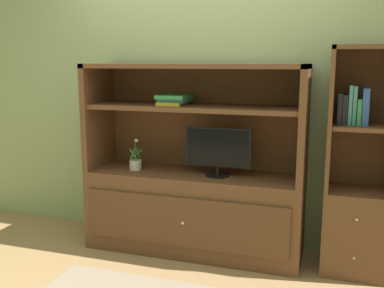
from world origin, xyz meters
TOP-DOWN VIEW (x-y plane):
  - ground_plane at (0.00, 0.00)m, footprint 8.00×8.00m
  - painted_rear_wall at (0.00, 0.75)m, footprint 6.00×0.10m
  - media_console at (0.00, 0.41)m, footprint 1.77×0.56m
  - tv_monitor at (0.21, 0.37)m, footprint 0.53×0.20m
  - potted_plant at (-0.50, 0.36)m, footprint 0.11×0.11m
  - magazine_stack at (-0.16, 0.40)m, footprint 0.25×0.32m
  - bookshelf_tall at (1.26, 0.41)m, footprint 0.46×0.41m
  - upright_book_row at (1.20, 0.40)m, footprint 0.21×0.18m

SIDE VIEW (x-z plane):
  - ground_plane at x=0.00m, z-range 0.00..0.00m
  - media_console at x=0.00m, z-range -0.28..1.27m
  - bookshelf_tall at x=1.26m, z-range -0.28..1.39m
  - potted_plant at x=-0.50m, z-range 0.58..0.85m
  - tv_monitor at x=0.21m, z-range 0.68..1.07m
  - upright_book_row at x=1.20m, z-range 1.10..1.38m
  - magazine_stack at x=-0.16m, z-range 1.22..1.31m
  - painted_rear_wall at x=0.00m, z-range 0.00..2.80m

